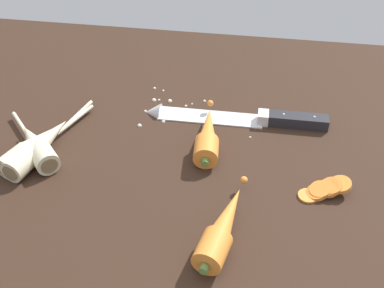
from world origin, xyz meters
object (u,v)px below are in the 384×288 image
whole_carrot_second (223,228)px  parsnip_mid_right (36,146)px  parsnip_front (40,145)px  whole_carrot (207,135)px  parsnip_mid_left (36,146)px  chefs_knife (232,117)px  carrot_slice_stack (325,189)px

whole_carrot_second → parsnip_mid_right: 36.14cm
parsnip_mid_right → parsnip_front: bearing=14.0°
whole_carrot → parsnip_mid_left: whole_carrot is taller
parsnip_front → chefs_knife: bearing=26.2°
whole_carrot → whole_carrot_second: bearing=-76.7°
parsnip_mid_left → whole_carrot: bearing=14.5°
parsnip_front → parsnip_mid_left: size_ratio=1.08×
whole_carrot → carrot_slice_stack: (19.87, -9.42, -1.11)cm
chefs_knife → carrot_slice_stack: bearing=-47.5°
whole_carrot → parsnip_mid_right: 29.58cm
whole_carrot_second → carrot_slice_stack: (14.93, 11.42, -1.11)cm
whole_carrot → parsnip_mid_left: (-28.71, -7.42, -0.12)cm
whole_carrot → whole_carrot_second: same height
parsnip_mid_left → parsnip_front: bearing=9.8°
whole_carrot_second → parsnip_mid_left: 36.23cm
parsnip_mid_right → whole_carrot_second: bearing=-21.7°
whole_carrot_second → parsnip_front: whole_carrot_second is taller
whole_carrot → parsnip_mid_right: bearing=-165.4°
whole_carrot → parsnip_front: whole_carrot is taller
parsnip_front → carrot_slice_stack: 47.94cm
parsnip_mid_right → parsnip_mid_left: bearing=157.8°
chefs_knife → carrot_slice_stack: same height
chefs_knife → carrot_slice_stack: (16.21, -17.71, 0.33)cm
parsnip_front → whole_carrot_second: bearing=-22.3°
parsnip_front → carrot_slice_stack: size_ratio=2.89×
whole_carrot_second → parsnip_mid_left: whole_carrot_second is taller
whole_carrot_second → parsnip_front: bearing=157.7°
whole_carrot_second → parsnip_mid_left: size_ratio=0.86×
carrot_slice_stack → parsnip_mid_left: bearing=177.6°
chefs_knife → parsnip_mid_left: (-32.37, -15.71, 1.33)cm
whole_carrot → carrot_slice_stack: 22.02cm
chefs_knife → parsnip_mid_right: bearing=-154.0°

